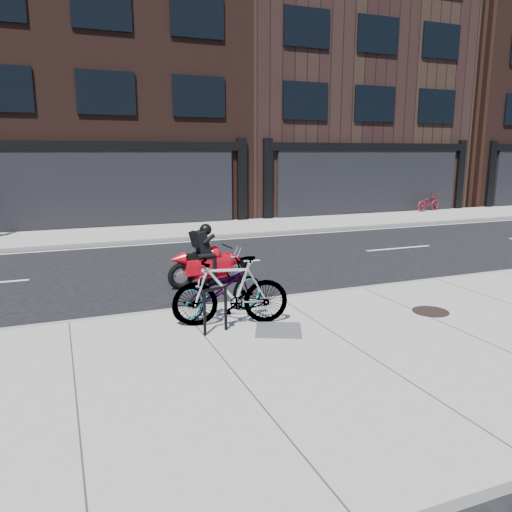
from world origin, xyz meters
name	(u,v)px	position (x,y,z in m)	size (l,w,h in m)	color
ground	(245,281)	(0.00, 0.00, 0.00)	(120.00, 120.00, 0.00)	black
sidewalk_near	(363,356)	(0.00, -5.00, 0.07)	(60.00, 6.00, 0.13)	gray
sidewalk_far	(173,231)	(0.00, 7.75, 0.07)	(60.00, 3.50, 0.13)	gray
building_center	(93,58)	(-2.00, 14.50, 7.25)	(12.00, 10.00, 14.50)	black
building_mideast	(322,92)	(10.00, 14.50, 6.25)	(12.00, 10.00, 12.50)	black
building_east	(488,96)	(22.00, 14.50, 6.50)	(10.00, 10.00, 13.00)	black
bike_rack	(215,306)	(-1.79, -3.42, 0.58)	(0.44, 0.16, 0.76)	black
bicycle_front	(219,289)	(-1.47, -2.60, 0.63)	(0.66, 1.89, 0.99)	gray
bicycle_rear	(231,291)	(-1.42, -3.13, 0.72)	(0.56, 1.97, 1.18)	gray
motorcycle	(212,260)	(-0.84, -0.07, 0.59)	(1.94, 0.52, 1.45)	black
bicycle_far	(428,202)	(13.12, 9.00, 0.56)	(0.57, 1.64, 0.86)	maroon
manhole_cover	(431,311)	(2.22, -3.86, 0.14)	(0.66, 0.66, 0.01)	black
utility_grate	(278,330)	(-0.79, -3.71, 0.14)	(0.75, 0.75, 0.01)	#555558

